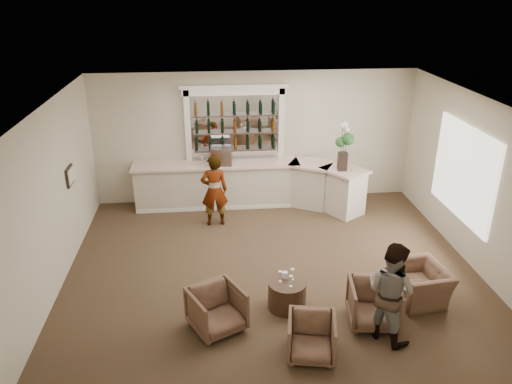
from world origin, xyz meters
TOP-DOWN VIEW (x-y plane):
  - ground at (0.00, 0.00)m, footprint 8.00×8.00m
  - room_shell at (0.16, 0.71)m, footprint 8.04×7.02m
  - bar_counter at (-0.16, 3.00)m, footprint 5.72×1.80m
  - back_bar_alcove at (-0.50, 3.41)m, footprint 2.64×0.25m
  - cocktail_table at (0.11, -1.31)m, footprint 0.66×0.66m
  - sommelier at (-1.07, 2.06)m, footprint 0.65×0.45m
  - guest at (1.57, -2.23)m, footprint 1.00×1.04m
  - armchair_left at (-1.12, -1.78)m, footprint 1.07×1.08m
  - armchair_center at (0.28, -2.56)m, footprint 0.84×0.85m
  - armchair_right at (1.46, -1.88)m, footprint 0.91×0.93m
  - armchair_far at (2.49, -1.30)m, footprint 0.98×1.09m
  - espresso_machine at (-0.87, 2.98)m, footprint 0.51×0.43m
  - flower_vase at (1.96, 2.33)m, footprint 0.31×0.31m
  - wine_glass_bar_left at (-1.33, 2.99)m, footprint 0.07×0.07m
  - wine_glass_bar_right at (0.51, 3.03)m, footprint 0.07×0.07m
  - wine_glass_tbl_a at (-0.01, -1.28)m, footprint 0.07×0.07m
  - wine_glass_tbl_b at (0.21, -1.23)m, footprint 0.07×0.07m
  - wine_glass_tbl_c at (0.15, -1.44)m, footprint 0.07×0.07m
  - napkin_holder at (0.09, -1.17)m, footprint 0.08×0.08m

SIDE VIEW (x-z plane):
  - ground at x=0.00m, z-range 0.00..0.00m
  - cocktail_table at x=0.11m, z-range 0.00..0.50m
  - armchair_far at x=2.49m, z-range 0.00..0.64m
  - armchair_center at x=0.28m, z-range 0.00..0.67m
  - armchair_left at x=-1.12m, z-range 0.00..0.74m
  - armchair_right at x=1.46m, z-range 0.00..0.75m
  - napkin_holder at x=0.09m, z-range 0.50..0.62m
  - bar_counter at x=-0.16m, z-range 0.00..1.14m
  - wine_glass_tbl_a at x=-0.01m, z-range 0.50..0.71m
  - wine_glass_tbl_b at x=0.21m, z-range 0.50..0.71m
  - wine_glass_tbl_c at x=0.15m, z-range 0.50..0.71m
  - guest at x=1.57m, z-range 0.00..1.69m
  - sommelier at x=-1.07m, z-range 0.00..1.70m
  - wine_glass_bar_left at x=-1.33m, z-range 1.14..1.35m
  - wine_glass_bar_right at x=0.51m, z-range 1.14..1.35m
  - espresso_machine at x=-0.87m, z-range 1.14..1.59m
  - flower_vase at x=1.96m, z-range 1.21..2.38m
  - back_bar_alcove at x=-0.50m, z-range 0.53..3.53m
  - room_shell at x=0.16m, z-range 0.68..4.00m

